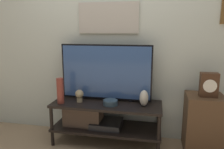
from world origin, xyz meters
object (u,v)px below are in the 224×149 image
at_px(vase_urn_stoneware, 144,98).
at_px(decorative_bust, 79,95).
at_px(vase_tall_ceramic, 60,91).
at_px(mantel_clock, 209,85).
at_px(television, 106,72).
at_px(vase_wide_bowl, 110,103).

height_order(vase_urn_stoneware, decorative_bust, vase_urn_stoneware).
bearing_deg(vase_tall_ceramic, vase_urn_stoneware, 5.73).
bearing_deg(vase_tall_ceramic, mantel_clock, 4.17).
bearing_deg(decorative_bust, television, 23.39).
xyz_separation_m(vase_tall_ceramic, vase_wide_bowl, (0.59, 0.05, -0.12)).
relative_size(vase_wide_bowl, mantel_clock, 0.64).
bearing_deg(vase_wide_bowl, decorative_bust, 174.69).
height_order(vase_urn_stoneware, vase_tall_ceramic, vase_tall_ceramic).
height_order(vase_wide_bowl, decorative_bust, decorative_bust).
xyz_separation_m(vase_urn_stoneware, vase_tall_ceramic, (-0.97, -0.10, 0.06)).
relative_size(television, decorative_bust, 7.39).
bearing_deg(mantel_clock, vase_urn_stoneware, -178.07).
bearing_deg(decorative_bust, mantel_clock, 1.32).
bearing_deg(mantel_clock, television, 175.25).
distance_m(vase_urn_stoneware, decorative_bust, 0.77).
relative_size(vase_urn_stoneware, vase_tall_ceramic, 0.62).
bearing_deg(mantel_clock, decorative_bust, -178.68).
distance_m(television, mantel_clock, 1.16).
xyz_separation_m(television, vase_wide_bowl, (0.09, -0.17, -0.32)).
bearing_deg(vase_wide_bowl, vase_tall_ceramic, -175.07).
height_order(vase_tall_ceramic, mantel_clock, mantel_clock).
height_order(decorative_bust, mantel_clock, mantel_clock).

